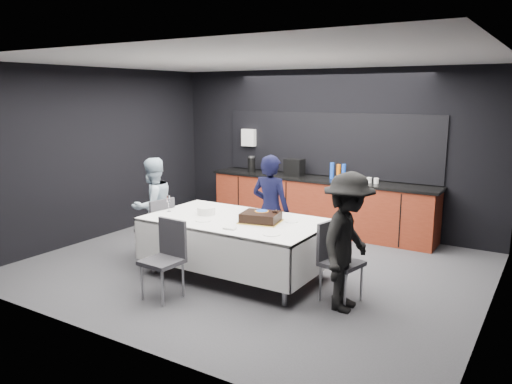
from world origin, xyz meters
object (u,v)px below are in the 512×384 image
Objects in this scene: plate_stack at (206,211)px; person_right at (348,242)px; champagne_flute at (169,200)px; person_left at (153,206)px; person_center at (271,210)px; party_table at (236,229)px; cake_assembly at (261,217)px; chair_near at (166,253)px; chair_left at (158,225)px; chair_right at (336,255)px.

person_right reaches higher than plate_stack.
champagne_flute is 0.69m from person_left.
person_center reaches higher than person_right.
party_table is 1.64m from person_right.
chair_near is at bearing -123.63° from cake_assembly.
party_table is 1.49× the size of person_right.
chair_left is at bearing 137.08° from chair_near.
cake_assembly is at bearing 4.75° from party_table.
party_table is 0.70m from person_center.
champagne_flute is 1.42m from person_center.
champagne_flute is (-1.37, -0.18, 0.10)m from cake_assembly.
person_center is at bearing 74.81° from chair_near.
person_left is at bearing 177.07° from chair_right.
chair_left is at bearing 60.25° from person_left.
person_left is (-3.00, 0.15, 0.19)m from chair_right.
chair_near is (0.15, -0.98, -0.30)m from plate_stack.
person_right is at bearing 148.72° from person_center.
person_center is at bearing 109.57° from cake_assembly.
person_right reaches higher than chair_near.
person_center is (1.40, 0.78, 0.24)m from chair_left.
cake_assembly is 0.61× the size of chair_left.
party_table is at bearing -175.25° from cake_assembly.
champagne_flute is at bearing 86.23° from person_right.
person_left is at bearing 142.11° from chair_left.
person_center is at bearing 152.00° from chair_right.
person_left is (-1.28, 1.14, 0.19)m from chair_near.
champagne_flute reaches higher than party_table.
person_right is (2.89, -0.10, 0.24)m from chair_left.
champagne_flute is at bearing 71.09° from person_left.
plate_stack is at bearing 82.11° from person_right.
person_center is at bearing 56.90° from person_right.
person_right reaches higher than chair_left.
champagne_flute is 0.24× the size of chair_near.
person_right is at bearing 21.97° from chair_near.
person_right reaches higher than person_left.
person_left is 3.24m from person_right.
cake_assembly reaches higher than chair_near.
cake_assembly is 0.61× the size of chair_near.
champagne_flute is (-0.54, -0.14, 0.11)m from plate_stack.
chair_near is at bearing -150.36° from chair_right.
person_left is at bearing 176.60° from cake_assembly.
party_table is 10.36× the size of champagne_flute.
plate_stack is 1.03m from chair_near.
person_right is (1.62, -0.21, 0.14)m from party_table.
person_right is (1.26, -0.24, -0.06)m from cake_assembly.
chair_left is at bearing 85.45° from person_right.
plate_stack is at bearing 90.11° from person_left.
plate_stack is 1.14m from person_left.
party_table is at bearing 4.82° from chair_left.
chair_right is at bearing 0.13° from plate_stack.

